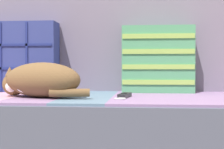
{
  "coord_description": "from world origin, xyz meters",
  "views": [
    {
      "loc": [
        0.14,
        -1.49,
        0.53
      ],
      "look_at": [
        -0.0,
        0.05,
        0.5
      ],
      "focal_mm": 55.0,
      "sensor_mm": 36.0,
      "label": 1
    }
  ],
  "objects_px": {
    "couch": "(114,138)",
    "throw_pillow_quilted": "(18,57)",
    "game_remote_far": "(124,96)",
    "sleeping_cat": "(39,81)",
    "throw_pillow_striped": "(158,59)"
  },
  "relations": [
    {
      "from": "throw_pillow_quilted",
      "to": "game_remote_far",
      "type": "height_order",
      "value": "throw_pillow_quilted"
    },
    {
      "from": "throw_pillow_quilted",
      "to": "throw_pillow_striped",
      "type": "bearing_deg",
      "value": -0.04
    },
    {
      "from": "throw_pillow_striped",
      "to": "sleeping_cat",
      "type": "height_order",
      "value": "throw_pillow_striped"
    },
    {
      "from": "throw_pillow_quilted",
      "to": "game_remote_far",
      "type": "xyz_separation_m",
      "value": [
        0.6,
        -0.32,
        -0.18
      ]
    },
    {
      "from": "throw_pillow_quilted",
      "to": "throw_pillow_striped",
      "type": "distance_m",
      "value": 0.76
    },
    {
      "from": "game_remote_far",
      "to": "throw_pillow_quilted",
      "type": "bearing_deg",
      "value": 151.76
    },
    {
      "from": "throw_pillow_quilted",
      "to": "game_remote_far",
      "type": "bearing_deg",
      "value": -28.24
    },
    {
      "from": "throw_pillow_quilted",
      "to": "throw_pillow_striped",
      "type": "relative_size",
      "value": 1.16
    },
    {
      "from": "game_remote_far",
      "to": "couch",
      "type": "bearing_deg",
      "value": 115.61
    },
    {
      "from": "throw_pillow_quilted",
      "to": "sleeping_cat",
      "type": "relative_size",
      "value": 0.99
    },
    {
      "from": "couch",
      "to": "sleeping_cat",
      "type": "relative_size",
      "value": 4.22
    },
    {
      "from": "couch",
      "to": "throw_pillow_quilted",
      "type": "xyz_separation_m",
      "value": [
        -0.55,
        0.21,
        0.39
      ]
    },
    {
      "from": "couch",
      "to": "game_remote_far",
      "type": "bearing_deg",
      "value": -64.39
    },
    {
      "from": "throw_pillow_striped",
      "to": "couch",
      "type": "bearing_deg",
      "value": -135.87
    },
    {
      "from": "sleeping_cat",
      "to": "game_remote_far",
      "type": "xyz_separation_m",
      "value": [
        0.38,
        0.02,
        -0.07
      ]
    }
  ]
}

